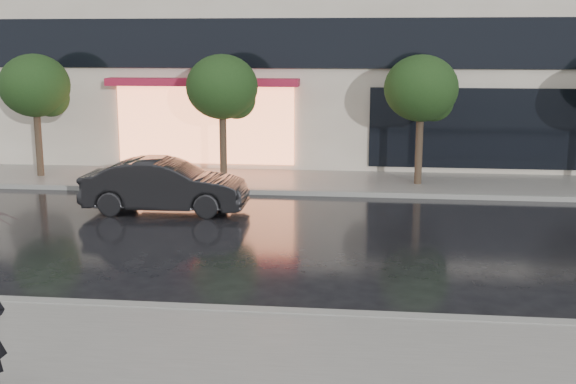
# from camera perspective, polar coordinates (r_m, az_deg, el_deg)

# --- Properties ---
(ground) EXTENTS (120.00, 120.00, 0.00)m
(ground) POSITION_cam_1_polar(r_m,az_deg,el_deg) (12.69, -0.74, -8.23)
(ground) COLOR black
(ground) RESTS_ON ground
(sidewalk_near) EXTENTS (60.00, 4.50, 0.12)m
(sidewalk_near) POSITION_cam_1_polar(r_m,az_deg,el_deg) (9.71, -3.23, -14.41)
(sidewalk_near) COLOR slate
(sidewalk_near) RESTS_ON ground
(sidewalk_far) EXTENTS (60.00, 3.50, 0.12)m
(sidewalk_far) POSITION_cam_1_polar(r_m,az_deg,el_deg) (22.54, 2.53, 0.81)
(sidewalk_far) COLOR slate
(sidewalk_far) RESTS_ON ground
(curb_near) EXTENTS (60.00, 0.25, 0.14)m
(curb_near) POSITION_cam_1_polar(r_m,az_deg,el_deg) (11.74, -1.36, -9.56)
(curb_near) COLOR gray
(curb_near) RESTS_ON ground
(curb_far) EXTENTS (60.00, 0.25, 0.14)m
(curb_far) POSITION_cam_1_polar(r_m,az_deg,el_deg) (20.83, 2.19, -0.07)
(curb_far) COLOR gray
(curb_far) RESTS_ON ground
(tree_far_west) EXTENTS (2.20, 2.20, 3.99)m
(tree_far_west) POSITION_cam_1_polar(r_m,az_deg,el_deg) (24.27, -19.21, 7.77)
(tree_far_west) COLOR #33261C
(tree_far_west) RESTS_ON ground
(tree_mid_west) EXTENTS (2.20, 2.20, 3.99)m
(tree_mid_west) POSITION_cam_1_polar(r_m,az_deg,el_deg) (22.35, -5.06, 8.08)
(tree_mid_west) COLOR #33261C
(tree_mid_west) RESTS_ON ground
(tree_mid_east) EXTENTS (2.20, 2.20, 3.99)m
(tree_mid_east) POSITION_cam_1_polar(r_m,az_deg,el_deg) (21.96, 10.62, 7.87)
(tree_mid_east) COLOR #33261C
(tree_mid_east) RESTS_ON ground
(parked_car) EXTENTS (4.24, 1.56, 1.39)m
(parked_car) POSITION_cam_1_polar(r_m,az_deg,el_deg) (18.93, -9.67, 0.50)
(parked_car) COLOR black
(parked_car) RESTS_ON ground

